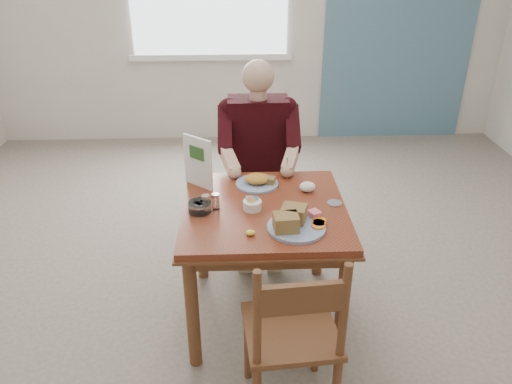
{
  "coord_description": "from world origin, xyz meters",
  "views": [
    {
      "loc": [
        -0.14,
        -2.4,
        2.09
      ],
      "look_at": [
        -0.05,
        0.0,
        0.84
      ],
      "focal_mm": 35.0,
      "sensor_mm": 36.0,
      "label": 1
    }
  ],
  "objects_px": {
    "table": "(264,224)",
    "chair_far": "(258,186)",
    "far_plate": "(258,181)",
    "chair_near": "(293,336)",
    "near_plate": "(294,222)",
    "diner": "(258,148)"
  },
  "relations": [
    {
      "from": "table",
      "to": "far_plate",
      "type": "distance_m",
      "value": 0.3
    },
    {
      "from": "diner",
      "to": "far_plate",
      "type": "relative_size",
      "value": 4.24
    },
    {
      "from": "table",
      "to": "near_plate",
      "type": "height_order",
      "value": "near_plate"
    },
    {
      "from": "near_plate",
      "to": "far_plate",
      "type": "relative_size",
      "value": 1.0
    },
    {
      "from": "chair_near",
      "to": "far_plate",
      "type": "distance_m",
      "value": 1.03
    },
    {
      "from": "chair_near",
      "to": "diner",
      "type": "height_order",
      "value": "diner"
    },
    {
      "from": "diner",
      "to": "table",
      "type": "bearing_deg",
      "value": -90.0
    },
    {
      "from": "near_plate",
      "to": "chair_near",
      "type": "bearing_deg",
      "value": -95.69
    },
    {
      "from": "table",
      "to": "chair_far",
      "type": "xyz_separation_m",
      "value": [
        0.0,
        0.8,
        -0.16
      ]
    },
    {
      "from": "near_plate",
      "to": "chair_far",
      "type": "bearing_deg",
      "value": 97.77
    },
    {
      "from": "far_plate",
      "to": "chair_near",
      "type": "bearing_deg",
      "value": -83.37
    },
    {
      "from": "diner",
      "to": "far_plate",
      "type": "distance_m",
      "value": 0.44
    },
    {
      "from": "table",
      "to": "diner",
      "type": "distance_m",
      "value": 0.73
    },
    {
      "from": "table",
      "to": "far_plate",
      "type": "xyz_separation_m",
      "value": [
        -0.02,
        0.27,
        0.14
      ]
    },
    {
      "from": "chair_far",
      "to": "near_plate",
      "type": "xyz_separation_m",
      "value": [
        0.14,
        -1.02,
        0.31
      ]
    },
    {
      "from": "far_plate",
      "to": "table",
      "type": "bearing_deg",
      "value": -85.27
    },
    {
      "from": "chair_far",
      "to": "table",
      "type": "bearing_deg",
      "value": -90.0
    },
    {
      "from": "diner",
      "to": "chair_near",
      "type": "bearing_deg",
      "value": -86.3
    },
    {
      "from": "diner",
      "to": "far_plate",
      "type": "bearing_deg",
      "value": -92.94
    },
    {
      "from": "chair_near",
      "to": "near_plate",
      "type": "height_order",
      "value": "chair_near"
    },
    {
      "from": "table",
      "to": "diner",
      "type": "xyz_separation_m",
      "value": [
        0.0,
        0.71,
        0.17
      ]
    },
    {
      "from": "diner",
      "to": "near_plate",
      "type": "bearing_deg",
      "value": -81.5
    }
  ]
}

